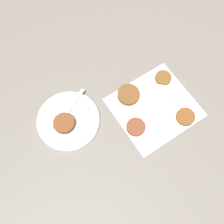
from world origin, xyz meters
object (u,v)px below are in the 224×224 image
(sauce_bowl, at_px, (159,103))
(fork, at_px, (65,115))
(serving_plate, at_px, (68,120))
(fritter_on_plate, at_px, (64,123))

(sauce_bowl, bearing_deg, fork, 160.57)
(serving_plate, height_order, fritter_on_plate, fritter_on_plate)
(serving_plate, distance_m, fork, 0.02)
(sauce_bowl, distance_m, fritter_on_plate, 0.33)
(fritter_on_plate, xyz_separation_m, fork, (0.01, 0.03, -0.01))
(sauce_bowl, height_order, fork, sauce_bowl)
(sauce_bowl, bearing_deg, serving_plate, 163.46)
(fritter_on_plate, bearing_deg, sauce_bowl, -13.67)
(serving_plate, xyz_separation_m, fritter_on_plate, (-0.02, -0.01, 0.02))
(sauce_bowl, relative_size, fritter_on_plate, 1.72)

